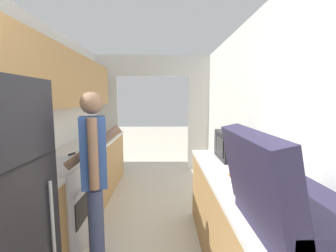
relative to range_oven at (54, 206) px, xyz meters
The scene contains 11 objects.
wall_left 1.10m from the range_oven, 134.02° to the left, with size 0.38×6.78×2.50m.
wall_right 2.32m from the range_oven, ahead, with size 0.06×6.78×2.50m.
wall_far_with_doorway 3.00m from the range_oven, 71.17° to the left, with size 2.85×0.06×2.50m.
counter_left 1.11m from the range_oven, 90.43° to the left, with size 0.62×3.12×0.89m.
counter_right 1.90m from the range_oven, 14.31° to the right, with size 0.62×2.29×0.89m.
range_oven is the anchor object (origin of this frame).
person 0.77m from the range_oven, 33.00° to the right, with size 0.52×0.44×1.63m.
suitcase 2.21m from the range_oven, 34.18° to the right, with size 0.56×0.68×0.53m.
microwave 2.05m from the range_oven, ahead, with size 0.35×0.48×0.31m.
book_stack 1.96m from the range_oven, 13.42° to the right, with size 0.26×0.31×0.07m.
knife 0.67m from the range_oven, 86.92° to the left, with size 0.10×0.33×0.02m.
Camera 1 is at (0.23, -0.53, 1.58)m, focal length 24.00 mm.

